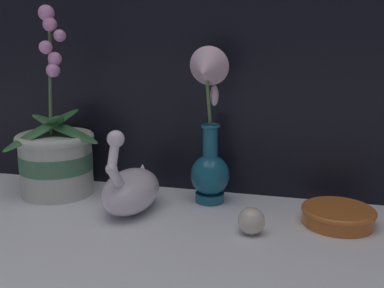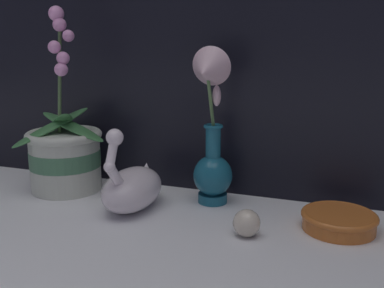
% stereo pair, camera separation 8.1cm
% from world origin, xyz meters
% --- Properties ---
extents(ground_plane, '(2.80, 2.80, 0.00)m').
position_xyz_m(ground_plane, '(0.00, 0.00, 0.00)').
color(ground_plane, white).
extents(orchid_potted_plant, '(0.22, 0.23, 0.43)m').
position_xyz_m(orchid_potted_plant, '(-0.33, 0.19, 0.09)').
color(orchid_potted_plant, beige).
rests_on(orchid_potted_plant, ground_plane).
extents(swan_figurine, '(0.11, 0.20, 0.19)m').
position_xyz_m(swan_figurine, '(-0.12, 0.13, 0.05)').
color(swan_figurine, white).
rests_on(swan_figurine, ground_plane).
extents(blue_vase, '(0.09, 0.13, 0.34)m').
position_xyz_m(blue_vase, '(0.03, 0.20, 0.14)').
color(blue_vase, '#195B75').
rests_on(blue_vase, ground_plane).
extents(glass_sphere, '(0.05, 0.05, 0.05)m').
position_xyz_m(glass_sphere, '(0.14, 0.07, 0.03)').
color(glass_sphere, beige).
rests_on(glass_sphere, ground_plane).
extents(amber_dish, '(0.14, 0.14, 0.03)m').
position_xyz_m(amber_dish, '(0.30, 0.16, 0.02)').
color(amber_dish, '#C66628').
rests_on(amber_dish, ground_plane).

